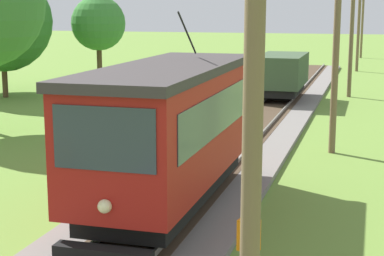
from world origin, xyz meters
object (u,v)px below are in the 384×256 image
(tree_left_near, at_px, (2,22))
(utility_pole_horizon, at_px, (362,23))
(utility_pole_distant, at_px, (359,25))
(utility_pole_near_tram, at_px, (253,106))
(second_worker, at_px, (249,244))
(red_tram, at_px, (169,130))
(freight_car, at_px, (282,74))
(utility_pole_mid, at_px, (336,53))
(tree_left_far, at_px, (98,24))
(utility_pole_far, at_px, (352,33))

(tree_left_near, bearing_deg, utility_pole_horizon, 61.35)
(utility_pole_distant, xyz_separation_m, utility_pole_horizon, (0.00, 14.33, -0.20))
(utility_pole_near_tram, bearing_deg, utility_pole_horizon, 90.00)
(utility_pole_distant, bearing_deg, second_worker, -90.97)
(red_tram, distance_m, freight_car, 20.16)
(utility_pole_mid, bearing_deg, utility_pole_distant, 90.00)
(utility_pole_mid, distance_m, tree_left_far, 19.75)
(freight_car, distance_m, utility_pole_mid, 12.62)
(utility_pole_mid, bearing_deg, freight_car, 106.52)
(red_tram, distance_m, utility_pole_far, 23.47)
(utility_pole_mid, distance_m, utility_pole_distant, 30.32)
(utility_pole_near_tram, xyz_separation_m, utility_pole_distant, (0.00, 46.29, -0.34))
(tree_left_near, bearing_deg, utility_pole_far, 16.30)
(red_tram, distance_m, tree_left_near, 23.67)
(utility_pole_distant, distance_m, utility_pole_horizon, 14.34)
(tree_left_far, bearing_deg, utility_pole_near_tram, -62.65)
(red_tram, xyz_separation_m, tree_left_near, (-15.79, 17.50, 2.19))
(freight_car, bearing_deg, utility_pole_distant, 79.09)
(utility_pole_near_tram, xyz_separation_m, tree_left_near, (-19.32, 25.25, 0.26))
(utility_pole_near_tram, relative_size, utility_pole_horizon, 1.16)
(utility_pole_mid, distance_m, utility_pole_far, 14.94)
(utility_pole_horizon, xyz_separation_m, tree_left_far, (-14.94, -31.74, 0.63))
(utility_pole_mid, xyz_separation_m, utility_pole_far, (0.00, 14.93, 0.12))
(utility_pole_near_tram, bearing_deg, tree_left_far, 117.35)
(utility_pole_near_tram, bearing_deg, utility_pole_far, 90.00)
(utility_pole_horizon, bearing_deg, utility_pole_near_tram, -90.00)
(tree_left_near, distance_m, tree_left_far, 5.70)
(red_tram, xyz_separation_m, tree_left_far, (-11.40, 21.13, 2.01))
(freight_car, xyz_separation_m, utility_pole_far, (3.54, 2.99, 2.16))
(utility_pole_distant, relative_size, utility_pole_horizon, 1.06)
(utility_pole_far, height_order, second_worker, utility_pole_far)
(tree_left_near, bearing_deg, red_tram, -47.95)
(second_worker, bearing_deg, utility_pole_near_tram, 23.00)
(utility_pole_far, bearing_deg, utility_pole_distant, 90.00)
(red_tram, xyz_separation_m, freight_car, (-0.00, 20.15, -0.64))
(utility_pole_far, relative_size, second_worker, 4.06)
(utility_pole_horizon, bearing_deg, utility_pole_far, -90.00)
(freight_car, height_order, second_worker, freight_car)
(utility_pole_near_tram, xyz_separation_m, utility_pole_horizon, (0.00, 60.62, -0.55))
(utility_pole_horizon, bearing_deg, utility_pole_mid, -90.00)
(second_worker, bearing_deg, tree_left_far, -138.46)
(utility_pole_mid, distance_m, tree_left_near, 21.45)
(second_worker, xyz_separation_m, tree_left_near, (-18.60, 21.52, 3.40))
(utility_pole_distant, xyz_separation_m, second_worker, (-0.72, -42.56, -2.79))
(red_tram, bearing_deg, utility_pole_horizon, 86.17)
(freight_car, bearing_deg, red_tram, -89.99)
(utility_pole_horizon, bearing_deg, tree_left_far, -115.20)
(utility_pole_mid, relative_size, utility_pole_far, 0.97)
(utility_pole_mid, bearing_deg, tree_left_near, 154.34)
(tree_left_far, bearing_deg, tree_left_near, -140.39)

